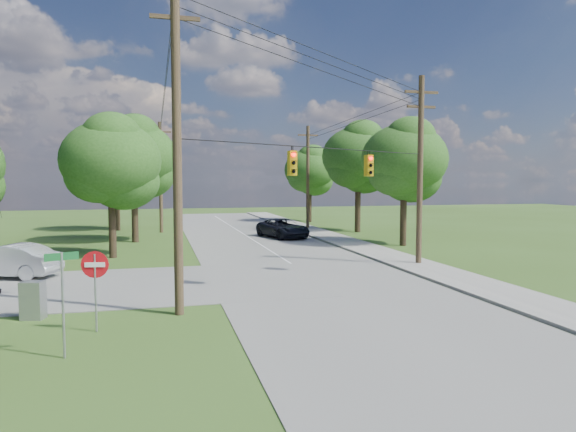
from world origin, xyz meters
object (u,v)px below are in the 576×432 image
object	(u,v)px
pole_north_w	(161,176)
car_cross_silver	(7,261)
pole_north_e	(308,176)
car_main_north	(283,228)
pole_ne	(420,167)
control_cabinet	(33,300)
pole_sw	(177,138)
do_not_enter_sign	(95,274)

from	to	relation	value
pole_north_w	car_cross_silver	distance (m)	22.40
pole_north_e	car_main_north	distance (m)	9.26
car_main_north	pole_ne	bearing A→B (deg)	-89.59
car_cross_silver	control_cabinet	size ratio (longest dim) A/B	3.79
car_cross_silver	car_main_north	bearing A→B (deg)	149.22
pole_north_w	pole_north_e	bearing A→B (deg)	0.00
pole_sw	do_not_enter_sign	world-z (taller)	pole_sw
pole_north_w	control_cabinet	bearing A→B (deg)	-98.79
pole_ne	do_not_enter_sign	world-z (taller)	pole_ne
pole_north_e	do_not_enter_sign	xyz separation A→B (m)	(-16.11, -31.10, -3.28)
pole_north_w	pole_ne	bearing A→B (deg)	-57.71
pole_sw	control_cabinet	xyz separation A→B (m)	(-4.88, 0.60, -5.57)
car_cross_silver	car_main_north	size ratio (longest dim) A/B	0.89
pole_ne	do_not_enter_sign	bearing A→B (deg)	-150.55
car_cross_silver	control_cabinet	bearing A→B (deg)	39.97
pole_north_w	car_main_north	bearing A→B (deg)	-35.91
pole_north_w	do_not_enter_sign	world-z (taller)	pole_north_w
car_cross_silver	do_not_enter_sign	distance (m)	11.67
control_cabinet	do_not_enter_sign	bearing A→B (deg)	-28.73
pole_north_w	car_main_north	size ratio (longest dim) A/B	1.80
pole_ne	pole_north_e	world-z (taller)	pole_ne
do_not_enter_sign	car_cross_silver	bearing A→B (deg)	126.01
pole_north_e	control_cabinet	world-z (taller)	pole_north_e
pole_ne	pole_north_e	bearing A→B (deg)	90.00
control_cabinet	pole_ne	bearing A→B (deg)	34.91
pole_north_w	car_main_north	distance (m)	12.72
pole_north_e	car_cross_silver	xyz separation A→B (m)	(-21.31, -20.70, -4.28)
pole_north_e	car_cross_silver	distance (m)	30.01
car_main_north	do_not_enter_sign	bearing A→B (deg)	-131.59
control_cabinet	pole_sw	bearing A→B (deg)	7.05
pole_sw	pole_north_w	world-z (taller)	pole_sw
pole_sw	pole_north_e	size ratio (longest dim) A/B	1.20
pole_sw	pole_north_w	bearing A→B (deg)	90.77
pole_sw	car_main_north	distance (m)	25.01
pole_sw	pole_north_w	size ratio (longest dim) A/B	1.20
pole_north_e	pole_sw	bearing A→B (deg)	-114.52
pole_ne	car_main_north	size ratio (longest dim) A/B	1.89
pole_north_w	car_main_north	xyz separation A→B (m)	(9.69, -7.02, -4.33)
pole_north_w	control_cabinet	world-z (taller)	pole_north_w
car_main_north	control_cabinet	size ratio (longest dim) A/B	4.26
pole_north_e	car_cross_silver	size ratio (longest dim) A/B	2.02
pole_sw	car_cross_silver	world-z (taller)	pole_sw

